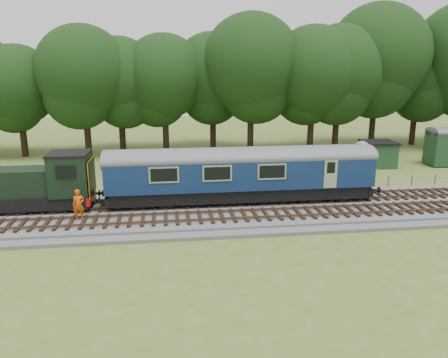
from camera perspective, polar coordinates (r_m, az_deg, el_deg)
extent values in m
plane|color=#4C6324|center=(29.13, 3.49, -4.39)|extent=(120.00, 120.00, 0.00)
cube|color=#4C4C4F|center=(29.07, 3.50, -4.07)|extent=(70.00, 7.00, 0.35)
cube|color=brown|center=(29.61, 3.26, -3.07)|extent=(66.50, 0.07, 0.14)
cube|color=brown|center=(30.96, 2.77, -2.28)|extent=(66.50, 0.07, 0.14)
cube|color=brown|center=(26.82, 4.44, -4.98)|extent=(66.50, 0.07, 0.14)
cube|color=brown|center=(28.15, 3.84, -4.02)|extent=(66.50, 0.07, 0.14)
cube|color=black|center=(30.05, 2.23, -1.66)|extent=(17.46, 2.52, 0.85)
cube|color=#0D2848|center=(29.69, 2.25, 0.98)|extent=(18.00, 2.80, 2.05)
cube|color=yellow|center=(32.51, 18.12, 0.77)|extent=(0.06, 2.74, 1.30)
cube|color=black|center=(31.65, 13.00, -1.58)|extent=(2.60, 2.00, 0.55)
cube|color=black|center=(29.73, -9.26, -2.43)|extent=(2.60, 2.00, 0.55)
cube|color=black|center=(31.15, -24.92, -2.55)|extent=(8.73, 2.39, 0.85)
cube|color=black|center=(31.22, -27.26, -0.40)|extent=(6.30, 2.08, 1.70)
cube|color=black|center=(29.91, -19.41, 0.60)|extent=(2.40, 2.55, 2.60)
cube|color=#AA160D|center=(30.09, -16.96, -2.28)|extent=(0.25, 2.60, 0.55)
cube|color=yellow|center=(29.71, -16.89, 0.32)|extent=(0.06, 2.55, 2.30)
imported|color=#DB520B|center=(27.81, -18.46, -3.23)|extent=(0.73, 0.51, 1.91)
cube|color=#1A3A25|center=(44.74, 19.50, 2.99)|extent=(2.84, 2.84, 2.29)
cube|color=black|center=(44.53, 19.63, 4.54)|extent=(3.13, 3.13, 0.18)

